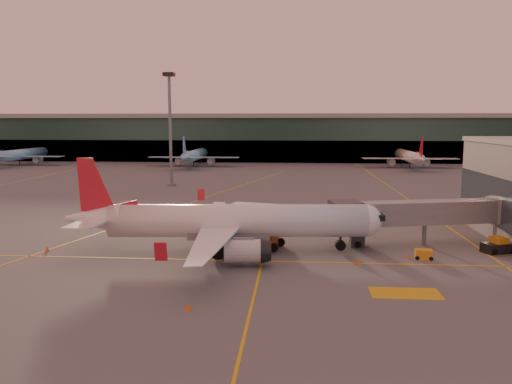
# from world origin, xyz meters

# --- Properties ---
(ground) EXTENTS (600.00, 600.00, 0.00)m
(ground) POSITION_xyz_m (0.00, 0.00, 0.00)
(ground) COLOR #4C4F54
(ground) RESTS_ON ground
(taxi_markings) EXTENTS (100.12, 173.00, 0.01)m
(taxi_markings) POSITION_xyz_m (-7.32, 44.49, 0.01)
(taxi_markings) COLOR gold
(taxi_markings) RESTS_ON ground
(terminal) EXTENTS (400.00, 20.00, 17.60)m
(terminal) POSITION_xyz_m (0.00, 141.79, 8.76)
(terminal) COLOR #19382D
(terminal) RESTS_ON ground
(mast_west_near) EXTENTS (2.40, 2.40, 25.60)m
(mast_west_near) POSITION_xyz_m (-20.00, 66.00, 14.86)
(mast_west_near) COLOR slate
(mast_west_near) RESTS_ON ground
(distant_aircraft_row) EXTENTS (225.00, 34.00, 13.00)m
(distant_aircraft_row) POSITION_xyz_m (-53.75, 118.00, 0.00)
(distant_aircraft_row) COLOR #80B3D7
(distant_aircraft_row) RESTS_ON ground
(main_airplane) EXTENTS (35.66, 32.17, 10.76)m
(main_airplane) POSITION_xyz_m (0.84, 8.24, 3.49)
(main_airplane) COLOR white
(main_airplane) RESTS_ON ground
(jet_bridge) EXTENTS (23.90, 8.45, 5.49)m
(jet_bridge) POSITION_xyz_m (25.18, 14.00, 3.72)
(jet_bridge) COLOR slate
(jet_bridge) RESTS_ON ground
(catering_truck) EXTENTS (7.07, 4.48, 5.09)m
(catering_truck) POSITION_xyz_m (4.19, 10.78, 2.89)
(catering_truck) COLOR #C1501B
(catering_truck) RESTS_ON ground
(gpu_cart) EXTENTS (1.91, 1.25, 1.06)m
(gpu_cart) POSITION_xyz_m (22.31, 7.16, 0.52)
(gpu_cart) COLOR orange
(gpu_cart) RESTS_ON ground
(pushback_tug) EXTENTS (3.91, 2.92, 1.80)m
(pushback_tug) POSITION_xyz_m (31.43, 10.61, 0.73)
(pushback_tug) COLOR black
(pushback_tug) RESTS_ON ground
(cone_nose) EXTENTS (0.39, 0.39, 0.50)m
(cone_nose) POSITION_xyz_m (20.72, 7.56, 0.24)
(cone_nose) COLOR #E8550C
(cone_nose) RESTS_ON ground
(cone_tail) EXTENTS (0.47, 0.47, 0.60)m
(cone_tail) POSITION_xyz_m (-19.84, 7.22, 0.29)
(cone_tail) COLOR #E8550C
(cone_tail) RESTS_ON ground
(cone_wing_right) EXTENTS (0.50, 0.50, 0.64)m
(cone_wing_right) POSITION_xyz_m (0.13, -9.32, 0.31)
(cone_wing_right) COLOR #E8550C
(cone_wing_right) RESTS_ON ground
(cone_wing_left) EXTENTS (0.43, 0.43, 0.55)m
(cone_wing_left) POSITION_xyz_m (1.08, 24.40, 0.26)
(cone_wing_left) COLOR #E8550C
(cone_wing_left) RESTS_ON ground
(cone_fwd) EXTENTS (0.44, 0.44, 0.56)m
(cone_fwd) POSITION_xyz_m (15.05, 4.66, 0.27)
(cone_fwd) COLOR #E8550C
(cone_fwd) RESTS_ON ground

